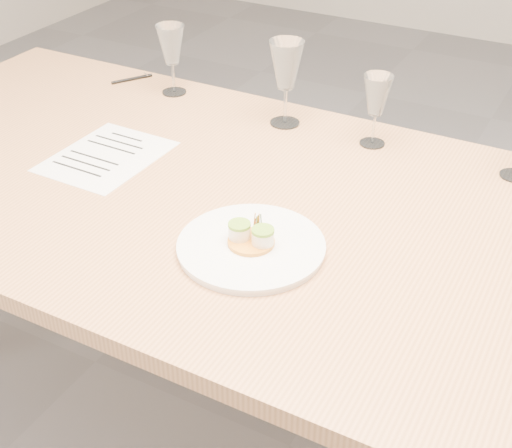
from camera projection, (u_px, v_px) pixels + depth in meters
The scene contains 8 objects.
ground at pixel (290, 446), 1.93m from camera, with size 7.00×7.00×0.00m, color slate.
dining_table at pixel (298, 239), 1.55m from camera, with size 2.40×1.00×0.75m.
dinner_plate at pixel (251, 245), 1.39m from camera, with size 0.29×0.29×0.08m.
recipe_sheet at pixel (107, 156), 1.72m from camera, with size 0.24×0.30×0.00m.
ballpoint_pen at pixel (132, 79), 2.11m from camera, with size 0.07×0.11×0.01m.
wine_glass_0 at pixel (171, 46), 1.96m from camera, with size 0.08×0.08×0.20m.
wine_glass_1 at pixel (286, 67), 1.78m from camera, with size 0.09×0.09×0.22m.
wine_glass_2 at pixel (377, 97), 1.70m from camera, with size 0.07×0.07×0.18m.
Camera 1 is at (0.52, -1.16, 1.57)m, focal length 50.00 mm.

